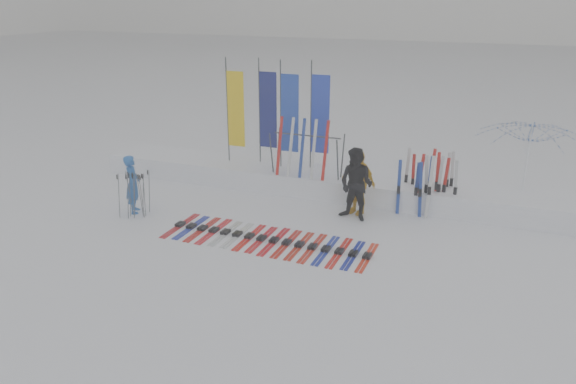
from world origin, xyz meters
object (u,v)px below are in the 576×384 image
at_px(person_black, 356,185).
at_px(ski_rack, 307,149).
at_px(person_yellow, 358,182).
at_px(tent_canopy, 526,168).
at_px(ski_row, 268,239).
at_px(person_blue, 133,184).

relative_size(person_black, ski_rack, 0.94).
xyz_separation_m(person_black, ski_rack, (-1.84, 1.31, 0.43)).
distance_m(person_black, person_yellow, 0.48).
bearing_deg(tent_canopy, ski_rack, -172.26).
bearing_deg(person_black, ski_row, -114.26).
distance_m(ski_row, ski_rack, 3.68).
bearing_deg(person_blue, tent_canopy, -98.28).
height_order(person_yellow, ski_rack, ski_rack).
bearing_deg(ski_row, person_blue, 174.68).
bearing_deg(ski_rack, person_blue, -141.63).
relative_size(person_black, ski_row, 0.38).
bearing_deg(tent_canopy, person_black, -152.34).
distance_m(person_blue, person_yellow, 6.00).
distance_m(person_blue, person_black, 5.92).
bearing_deg(person_black, person_blue, -150.69).
xyz_separation_m(person_blue, ski_rack, (3.83, 3.03, 0.59)).
height_order(tent_canopy, ski_row, tent_canopy).
xyz_separation_m(person_blue, tent_canopy, (9.68, 3.83, 0.48)).
xyz_separation_m(person_blue, person_yellow, (5.59, 2.19, 0.08)).
bearing_deg(ski_rack, ski_row, -85.48).
height_order(person_black, ski_rack, person_black).
bearing_deg(ski_row, person_black, 53.34).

